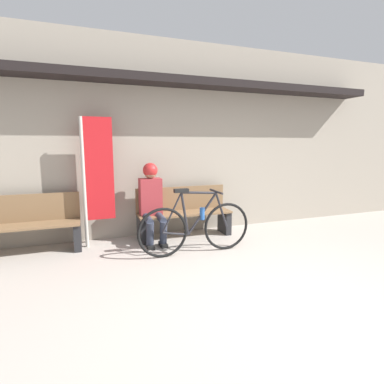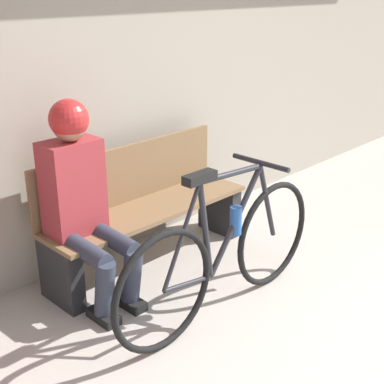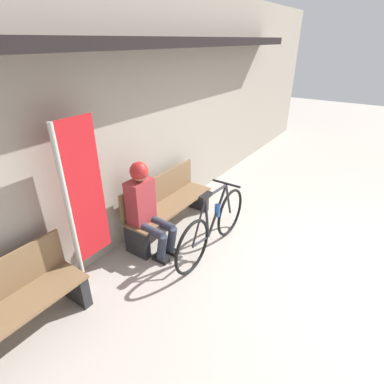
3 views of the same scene
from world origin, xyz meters
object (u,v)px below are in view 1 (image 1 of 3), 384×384
at_px(park_bench_far, 21,227).
at_px(banner_pole, 95,173).
at_px(park_bench_near, 184,214).
at_px(person_seated, 152,198).
at_px(bicycle, 196,227).

bearing_deg(park_bench_far, banner_pole, -0.89).
distance_m(park_bench_near, person_seated, 0.66).
height_order(park_bench_near, banner_pole, banner_pole).
bearing_deg(person_seated, park_bench_near, 9.84).
height_order(park_bench_near, person_seated, person_seated).
xyz_separation_m(person_seated, park_bench_far, (-1.83, 0.10, -0.33)).
distance_m(bicycle, banner_pole, 1.67).
bearing_deg(park_bench_near, banner_pole, -179.34).
bearing_deg(banner_pole, person_seated, -5.72).
bearing_deg(park_bench_far, bicycle, -19.57).
bearing_deg(park_bench_far, park_bench_near, -0.00).
distance_m(bicycle, park_bench_far, 2.43).
bearing_deg(bicycle, park_bench_near, 83.37).
bearing_deg(person_seated, park_bench_far, 176.95).
bearing_deg(park_bench_near, park_bench_far, 180.00).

